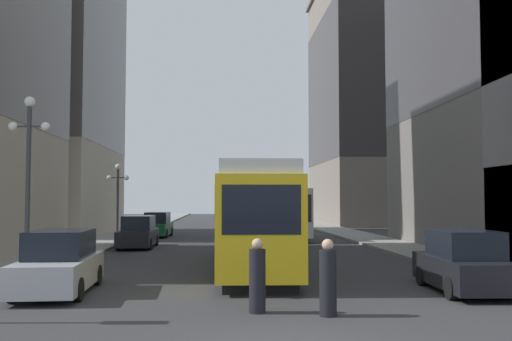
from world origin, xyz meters
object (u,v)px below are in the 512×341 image
at_px(transit_bus, 280,211).
at_px(parked_car_right_far, 464,263).
at_px(pedestrian_crossing_near, 257,278).
at_px(lamp_post_left_near, 28,159).
at_px(parked_car_left_far, 138,233).
at_px(streetcar, 254,215).
at_px(lamp_post_left_far, 118,189).
at_px(parked_car_left_mid, 157,225).
at_px(parked_car_left_near, 60,264).
at_px(pedestrian_crossing_far, 328,280).

xyz_separation_m(transit_bus, parked_car_right_far, (2.93, -23.78, -1.10)).
height_order(pedestrian_crossing_near, lamp_post_left_near, lamp_post_left_near).
xyz_separation_m(transit_bus, lamp_post_left_near, (-10.83, -20.39, 2.18)).
distance_m(parked_car_left_far, pedestrian_crossing_near, 19.61).
height_order(parked_car_right_far, parked_car_left_far, same).
bearing_deg(streetcar, lamp_post_left_far, 120.82).
height_order(parked_car_left_mid, lamp_post_left_far, lamp_post_left_far).
bearing_deg(parked_car_left_mid, lamp_post_left_near, -92.46).
bearing_deg(streetcar, parked_car_left_near, -136.81).
bearing_deg(pedestrian_crossing_far, streetcar, 101.26).
relative_size(parked_car_left_near, parked_car_left_far, 0.97).
distance_m(transit_bus, parked_car_left_far, 11.79).
relative_size(streetcar, lamp_post_left_far, 2.74).
distance_m(transit_bus, lamp_post_left_far, 11.56).
bearing_deg(parked_car_right_far, lamp_post_left_far, -52.63).
xyz_separation_m(parked_car_left_near, lamp_post_left_far, (-1.90, 19.40, 2.55)).
bearing_deg(parked_car_left_near, lamp_post_left_far, 93.14).
bearing_deg(parked_car_left_far, lamp_post_left_near, -98.48).
bearing_deg(parked_car_left_mid, parked_car_right_far, -62.77).
distance_m(parked_car_left_near, lamp_post_left_far, 19.66).
xyz_separation_m(streetcar, pedestrian_crossing_far, (1.21, -9.06, -1.26)).
distance_m(streetcar, parked_car_left_far, 11.91).
relative_size(parked_car_left_near, parked_car_left_mid, 1.04).
height_order(streetcar, transit_bus, streetcar).
height_order(parked_car_left_far, pedestrian_crossing_far, parked_car_left_far).
distance_m(parked_car_left_near, pedestrian_crossing_far, 8.11).
distance_m(parked_car_left_near, parked_car_left_mid, 25.05).
distance_m(streetcar, pedestrian_crossing_near, 8.69).
height_order(parked_car_left_near, parked_car_left_mid, same).
distance_m(pedestrian_crossing_near, lamp_post_left_near, 10.16).
distance_m(parked_car_left_mid, pedestrian_crossing_far, 29.65).
bearing_deg(parked_car_left_near, parked_car_left_far, 87.55).
bearing_deg(streetcar, lamp_post_left_near, -160.55).
bearing_deg(parked_car_left_near, parked_car_right_far, -5.37).
xyz_separation_m(parked_car_left_far, pedestrian_crossing_near, (5.59, -18.80, -0.01)).
bearing_deg(parked_car_right_far, streetcar, -42.64).
distance_m(parked_car_left_mid, parked_car_right_far, 28.26).
xyz_separation_m(parked_car_left_mid, parked_car_right_far, (11.86, -25.65, -0.00)).
distance_m(streetcar, parked_car_right_far, 8.45).
bearing_deg(transit_bus, streetcar, -101.24).
xyz_separation_m(transit_bus, pedestrian_crossing_near, (-3.34, -26.41, -1.12)).
relative_size(lamp_post_left_near, lamp_post_left_far, 1.26).
bearing_deg(pedestrian_crossing_near, streetcar, -7.90).
xyz_separation_m(lamp_post_left_near, lamp_post_left_far, (-0.00, 16.61, -0.73)).
bearing_deg(lamp_post_left_near, parked_car_left_far, 81.54).
bearing_deg(parked_car_left_mid, pedestrian_crossing_near, -76.40).
bearing_deg(lamp_post_left_far, parked_car_left_far, -63.67).
relative_size(streetcar, parked_car_left_mid, 2.92).
xyz_separation_m(parked_car_left_near, parked_car_left_far, (0.00, 15.56, 0.00)).
bearing_deg(parked_car_right_far, pedestrian_crossing_near, 25.59).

